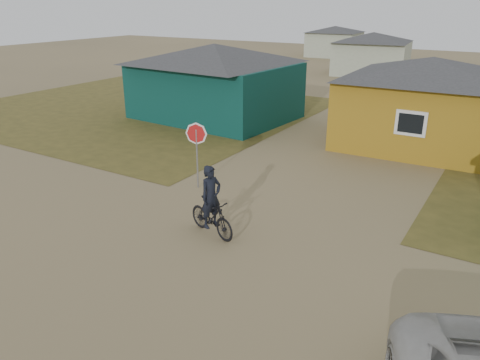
% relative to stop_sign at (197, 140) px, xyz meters
% --- Properties ---
extents(ground, '(120.00, 120.00, 0.00)m').
position_rel_stop_sign_xyz_m(ground, '(3.09, -4.50, -1.72)').
color(ground, '#8A764F').
extents(grass_nw, '(20.00, 18.00, 0.00)m').
position_rel_stop_sign_xyz_m(grass_nw, '(-10.91, 8.50, -1.72)').
color(grass_nw, brown).
rests_on(grass_nw, ground).
extents(house_teal, '(8.93, 7.08, 4.00)m').
position_rel_stop_sign_xyz_m(house_teal, '(-5.41, 9.00, 0.33)').
color(house_teal, '#09312C').
rests_on(house_teal, ground).
extents(house_yellow, '(7.72, 6.76, 3.90)m').
position_rel_stop_sign_xyz_m(house_yellow, '(5.59, 9.50, 0.28)').
color(house_yellow, '#9C7218').
rests_on(house_yellow, ground).
extents(house_pale_west, '(7.04, 6.15, 3.60)m').
position_rel_stop_sign_xyz_m(house_pale_west, '(-2.91, 29.50, 0.13)').
color(house_pale_west, '#A3AB93').
rests_on(house_pale_west, ground).
extents(house_pale_north, '(6.28, 5.81, 3.40)m').
position_rel_stop_sign_xyz_m(house_pale_north, '(-10.91, 41.50, 0.03)').
color(house_pale_north, '#A3AB93').
rests_on(house_pale_north, ground).
extents(stop_sign, '(0.76, 0.10, 2.33)m').
position_rel_stop_sign_xyz_m(stop_sign, '(0.00, 0.00, 0.00)').
color(stop_sign, gray).
rests_on(stop_sign, ground).
extents(cyclist, '(1.86, 1.00, 2.03)m').
position_rel_stop_sign_xyz_m(cyclist, '(2.43, -2.65, -0.99)').
color(cyclist, black).
rests_on(cyclist, ground).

